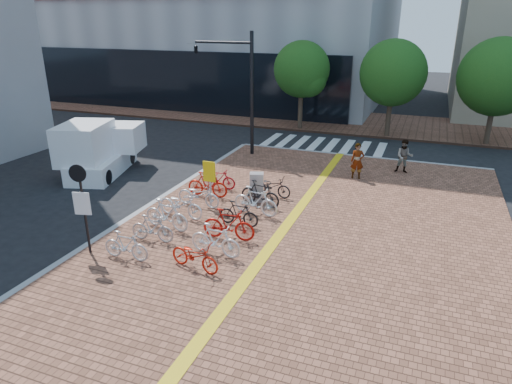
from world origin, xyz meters
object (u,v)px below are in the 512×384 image
at_px(bike_0, 126,246).
at_px(traffic_light_pole, 226,70).
at_px(utility_box, 257,187).
at_px(pedestrian_b, 404,156).
at_px(bike_1, 152,228).
at_px(bike_7, 195,256).
at_px(bike_2, 167,215).
at_px(bike_3, 181,204).
at_px(bike_12, 260,193).
at_px(bike_9, 229,224).
at_px(bike_8, 215,240).
at_px(bike_13, 272,186).
at_px(yellow_sign, 210,176).
at_px(bike_11, 256,201).
at_px(bike_10, 239,213).
at_px(pedestrian_a, 357,161).
at_px(bike_5, 207,184).
at_px(bike_4, 199,195).
at_px(box_truck, 100,149).
at_px(bike_6, 219,179).
at_px(notice_sign, 82,199).

bearing_deg(bike_0, traffic_light_pole, 8.21).
bearing_deg(utility_box, pedestrian_b, 48.37).
relative_size(bike_1, bike_7, 0.90).
bearing_deg(bike_2, bike_3, 9.97).
bearing_deg(bike_12, utility_box, 46.06).
distance_m(bike_3, bike_9, 2.77).
distance_m(bike_0, bike_8, 2.88).
relative_size(utility_box, traffic_light_pole, 0.19).
height_order(bike_13, yellow_sign, yellow_sign).
bearing_deg(bike_1, pedestrian_b, -39.22).
distance_m(bike_1, bike_11, 4.27).
bearing_deg(bike_7, traffic_light_pole, 30.65).
xyz_separation_m(bike_10, pedestrian_a, (3.24, 7.03, 0.39)).
bearing_deg(bike_5, yellow_sign, -151.64).
xyz_separation_m(bike_1, pedestrian_b, (7.59, 11.02, 0.37)).
bearing_deg(utility_box, bike_2, -119.26).
xyz_separation_m(bike_13, traffic_light_pole, (-4.81, 5.93, 4.16)).
relative_size(bike_1, bike_9, 0.85).
height_order(bike_2, pedestrian_b, pedestrian_b).
bearing_deg(bike_11, bike_7, -176.03).
relative_size(bike_4, pedestrian_a, 1.10).
bearing_deg(bike_2, bike_12, -29.40).
distance_m(bike_0, traffic_light_pole, 13.74).
relative_size(bike_1, pedestrian_a, 0.92).
relative_size(bike_5, box_truck, 0.36).
bearing_deg(bike_10, bike_13, -1.26).
relative_size(bike_4, bike_6, 1.22).
bearing_deg(box_truck, pedestrian_a, 15.90).
xyz_separation_m(bike_6, bike_7, (2.37, -6.73, -0.00)).
relative_size(bike_3, bike_12, 1.10).
bearing_deg(bike_1, bike_13, -28.65).
bearing_deg(traffic_light_pole, bike_9, -65.42).
height_order(bike_8, notice_sign, notice_sign).
distance_m(bike_11, utility_box, 1.43).
xyz_separation_m(bike_5, bike_9, (2.56, -3.45, 0.02)).
xyz_separation_m(bike_0, bike_1, (0.07, 1.41, -0.01)).
height_order(bike_4, pedestrian_b, pedestrian_b).
height_order(bike_12, yellow_sign, yellow_sign).
bearing_deg(bike_2, bike_7, -126.48).
relative_size(bike_12, bike_13, 1.03).
height_order(bike_2, pedestrian_a, pedestrian_a).
bearing_deg(bike_0, bike_5, -1.15).
height_order(bike_1, utility_box, utility_box).
relative_size(bike_4, bike_7, 1.07).
bearing_deg(bike_3, bike_5, 7.12).
distance_m(bike_7, bike_13, 6.73).
distance_m(bike_3, bike_11, 2.93).
bearing_deg(bike_13, pedestrian_b, -36.65).
bearing_deg(pedestrian_b, traffic_light_pole, 172.22).
xyz_separation_m(bike_12, pedestrian_b, (5.22, 6.67, 0.30)).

